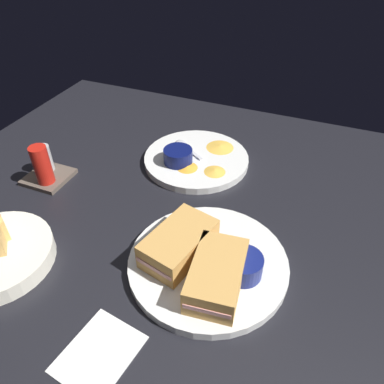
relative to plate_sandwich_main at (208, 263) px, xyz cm
name	(u,v)px	position (x,y,z in cm)	size (l,w,h in cm)	color
ground_plane	(156,237)	(4.02, 11.91, -2.30)	(110.00, 110.00, 3.00)	black
plate_sandwich_main	(208,263)	(0.00, 0.00, 0.00)	(26.79, 26.79, 1.60)	silver
sandwich_half_near	(179,243)	(-0.39, 5.08, 3.20)	(14.53, 10.44, 4.80)	tan
sandwich_half_far	(217,275)	(-4.20, -2.88, 3.20)	(13.97, 9.02, 4.80)	tan
ramekin_dark_sauce	(243,265)	(-0.48, -6.01, 2.74)	(6.26, 6.26, 3.60)	navy
spoon_by_dark_ramekin	(213,260)	(0.12, -0.85, 1.16)	(2.63, 9.96, 0.80)	silver
plate_chips_companion	(196,159)	(28.14, 13.27, 0.00)	(24.17, 24.17, 1.60)	silver
ramekin_light_gravy	(178,155)	(24.52, 16.29, 2.56)	(6.54, 6.54, 3.24)	#0C144C
spoon_by_gravy_ramekin	(184,146)	(30.88, 17.54, 1.16)	(6.58, 9.10, 0.80)	silver
plantain_chip_scatter	(211,157)	(28.65, 9.93, 1.10)	(17.33, 11.88, 0.60)	gold
condiment_caddy	(45,168)	(9.41, 40.81, 2.61)	(9.00, 9.00, 9.50)	brown
paper_napkin_folded	(99,353)	(-20.03, 8.57, -0.60)	(11.00, 9.00, 0.40)	white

